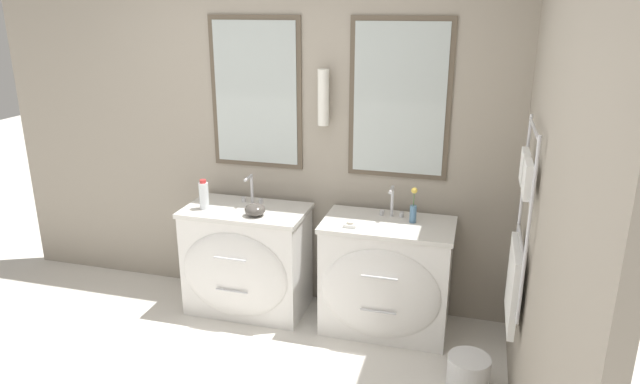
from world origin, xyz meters
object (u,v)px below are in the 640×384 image
at_px(vanity_left, 246,260).
at_px(toiletry_bottle, 204,195).
at_px(vanity_right, 386,277).
at_px(waste_bin, 468,373).
at_px(flower_vase, 413,209).
at_px(amenity_bowl, 255,210).

relative_size(vanity_left, toiletry_bottle, 4.06).
relative_size(vanity_right, waste_bin, 3.49).
xyz_separation_m(vanity_left, flower_vase, (1.20, 0.09, 0.49)).
distance_m(toiletry_bottle, amenity_bowl, 0.41).
height_order(toiletry_bottle, waste_bin, toiletry_bottle).
relative_size(vanity_left, waste_bin, 3.49).
bearing_deg(vanity_right, vanity_left, 180.00).
distance_m(toiletry_bottle, waste_bin, 2.14).
bearing_deg(toiletry_bottle, vanity_right, 2.21).
distance_m(vanity_right, amenity_bowl, 1.03).
bearing_deg(amenity_bowl, waste_bin, -16.36).
xyz_separation_m(toiletry_bottle, flower_vase, (1.49, 0.14, -0.01)).
xyz_separation_m(amenity_bowl, flower_vase, (1.08, 0.17, 0.05)).
relative_size(vanity_left, vanity_right, 1.00).
distance_m(vanity_right, toiletry_bottle, 1.42).
distance_m(vanity_left, amenity_bowl, 0.46).
xyz_separation_m(amenity_bowl, waste_bin, (1.52, -0.45, -0.73)).
bearing_deg(flower_vase, vanity_left, -175.94).
height_order(vanity_left, flower_vase, flower_vase).
xyz_separation_m(vanity_left, toiletry_bottle, (-0.28, -0.05, 0.50)).
bearing_deg(vanity_right, flower_vase, 28.58).
relative_size(vanity_left, amenity_bowl, 6.11).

